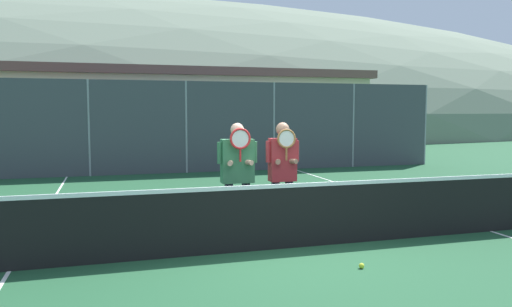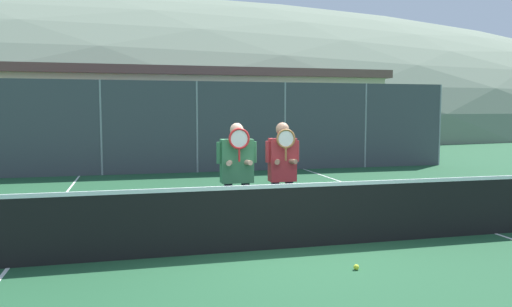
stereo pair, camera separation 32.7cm
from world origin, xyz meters
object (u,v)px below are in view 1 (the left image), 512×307
Objects in this scene: car_left_of_center at (159,139)px; car_center at (281,137)px; player_leftmost at (237,169)px; car_far_left at (9,145)px; player_center_left at (283,169)px; tennis_ball_on_court at (362,266)px.

car_left_of_center is 1.09× the size of car_center.
car_left_of_center reaches higher than player_leftmost.
car_left_of_center reaches higher than car_far_left.
car_center is (9.44, 0.38, 0.07)m from car_far_left.
car_far_left is at bearing -177.67° from car_center.
player_center_left reaches higher than tennis_ball_on_court.
car_far_left reaches higher than tennis_ball_on_court.
player_center_left is 2.19m from tennis_ball_on_court.
car_center reaches higher than player_leftmost.
car_center reaches higher than player_center_left.
player_center_left is 0.42× the size of car_far_left.
player_center_left is 10.47m from car_left_of_center.
car_left_of_center is (-0.91, 10.43, -0.10)m from player_center_left.
car_center is at bearing 67.18° from player_leftmost.
car_left_of_center reaches higher than car_center.
player_center_left reaches higher than player_leftmost.
car_left_of_center is at bearing 1.52° from car_far_left.
car_center is at bearing 74.90° from tennis_ball_on_court.
tennis_ball_on_court is at bearing -84.13° from car_left_of_center.
car_center is at bearing 2.33° from car_far_left.
car_center is (3.76, 10.69, -0.11)m from player_center_left.
car_far_left is at bearing 115.82° from player_leftmost.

